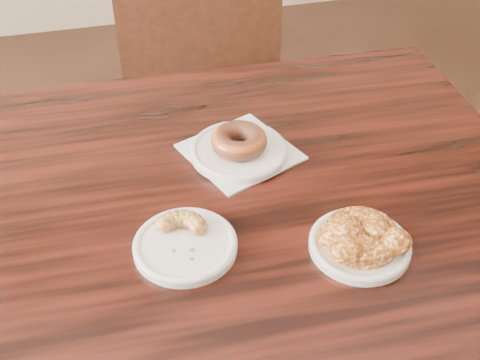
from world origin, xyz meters
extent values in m
cube|color=black|center=(-0.21, 0.11, 0.38)|extent=(1.02, 1.02, 0.75)
cube|color=white|center=(-0.21, 0.30, 0.75)|extent=(0.23, 0.23, 0.00)
cylinder|color=white|center=(-0.21, 0.29, 0.76)|extent=(0.17, 0.17, 0.01)
cylinder|color=white|center=(-0.34, 0.08, 0.76)|extent=(0.16, 0.16, 0.01)
cylinder|color=white|center=(-0.09, 0.02, 0.76)|extent=(0.15, 0.15, 0.01)
torus|color=maroon|center=(-0.21, 0.29, 0.78)|extent=(0.10, 0.10, 0.04)
camera|label=1|loc=(-0.42, -0.55, 1.41)|focal=45.00mm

